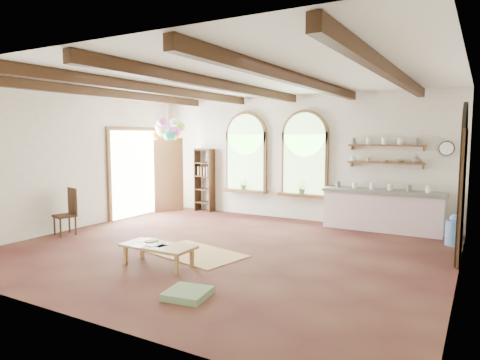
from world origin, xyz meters
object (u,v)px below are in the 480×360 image
Objects in this scene: kitchen_counter at (382,210)px; side_chair at (66,222)px; balloon_cluster at (168,129)px; coffee_table at (158,247)px.

kitchen_counter is 7.10m from side_chair.
kitchen_counter is 2.33× the size of balloon_cluster.
balloon_cluster reaches higher than side_chair.
balloon_cluster is at bearing 81.41° from side_chair.
kitchen_counter is 2.12× the size of coffee_table.
balloon_cluster is at bearing 126.93° from coffee_table.
balloon_cluster is at bearing -170.73° from kitchen_counter.
kitchen_counter is at bearing 33.15° from side_chair.
kitchen_counter reaches higher than coffee_table.
coffee_table is at bearing -12.70° from side_chair.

